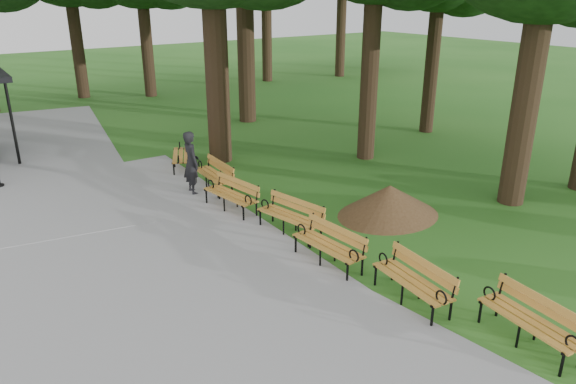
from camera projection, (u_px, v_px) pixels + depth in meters
ground at (370, 285)px, 10.91m from camera, size 100.00×100.00×0.00m
path at (127, 281)px, 11.03m from camera, size 12.00×38.00×0.06m
person at (191, 163)px, 15.50m from camera, size 0.51×0.72×1.87m
dirt_mound at (389, 200)px, 14.16m from camera, size 2.40×2.40×0.84m
bench_1 at (529, 321)px, 8.97m from camera, size 0.87×1.96×0.88m
bench_2 at (412, 282)px, 10.20m from camera, size 0.86×1.96×0.88m
bench_3 at (328, 246)px, 11.61m from camera, size 0.77×1.94×0.88m
bench_4 at (290, 217)px, 13.09m from camera, size 0.98×1.99×0.88m
bench_5 at (230, 195)px, 14.45m from camera, size 0.90×1.97×0.88m
bench_6 at (213, 175)px, 16.00m from camera, size 0.76×1.94×0.88m
bench_7 at (181, 155)px, 17.91m from camera, size 1.40×1.99×0.88m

